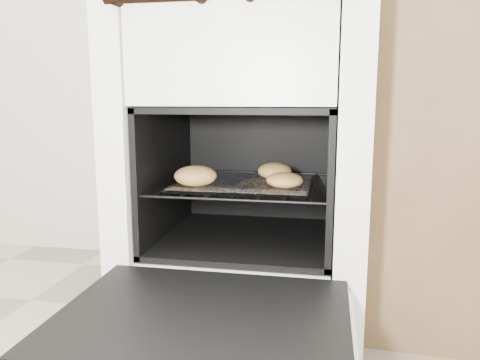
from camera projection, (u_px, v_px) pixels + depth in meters
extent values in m
cube|color=white|center=(251.00, 149.00, 1.43)|extent=(0.66, 0.70, 1.01)
cube|color=black|center=(203.00, 319.00, 0.93)|extent=(0.57, 0.44, 0.03)
cube|color=white|center=(203.00, 328.00, 0.93)|extent=(0.59, 0.46, 0.02)
cylinder|color=black|center=(168.00, 181.00, 1.41)|extent=(0.01, 0.46, 0.01)
cylinder|color=black|center=(328.00, 187.00, 1.32)|extent=(0.01, 0.46, 0.01)
cylinder|color=black|center=(230.00, 200.00, 1.15)|extent=(0.47, 0.01, 0.01)
cylinder|color=black|center=(257.00, 172.00, 1.58)|extent=(0.47, 0.01, 0.01)
cylinder|color=black|center=(180.00, 182.00, 1.40)|extent=(0.01, 0.44, 0.01)
cylinder|color=black|center=(202.00, 182.00, 1.39)|extent=(0.01, 0.44, 0.01)
cylinder|color=black|center=(224.00, 183.00, 1.37)|extent=(0.01, 0.44, 0.01)
cylinder|color=black|center=(246.00, 184.00, 1.36)|extent=(0.01, 0.44, 0.01)
cylinder|color=black|center=(268.00, 185.00, 1.35)|extent=(0.01, 0.44, 0.01)
cylinder|color=black|center=(291.00, 186.00, 1.34)|extent=(0.01, 0.44, 0.01)
cylinder|color=black|center=(314.00, 186.00, 1.33)|extent=(0.01, 0.44, 0.01)
cube|color=white|center=(244.00, 183.00, 1.34)|extent=(0.37, 0.33, 0.01)
ellipsoid|color=tan|center=(196.00, 176.00, 1.27)|extent=(0.16, 0.16, 0.06)
ellipsoid|color=tan|center=(285.00, 180.00, 1.25)|extent=(0.13, 0.13, 0.04)
ellipsoid|color=tan|center=(275.00, 171.00, 1.37)|extent=(0.14, 0.14, 0.05)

